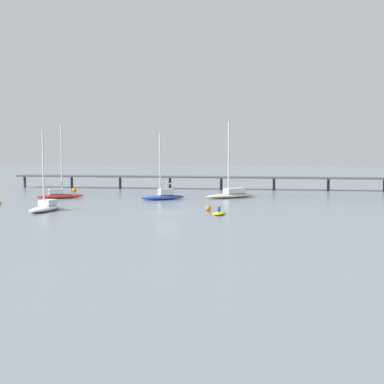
# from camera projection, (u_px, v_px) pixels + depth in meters

# --- Properties ---
(ground_plane) EXTENTS (400.00, 400.00, 0.00)m
(ground_plane) POSITION_uv_depth(u_px,v_px,m) (167.00, 213.00, 70.31)
(ground_plane) COLOR slate
(pier) EXTENTS (83.52, 8.16, 6.47)m
(pier) POSITION_uv_depth(u_px,v_px,m) (277.00, 175.00, 109.30)
(pier) COLOR #4C4C51
(pier) RESTS_ON ground_plane
(sailboat_cream) EXTENTS (8.55, 8.02, 12.26)m
(sailboat_cream) POSITION_uv_depth(u_px,v_px,m) (232.00, 193.00, 92.03)
(sailboat_cream) COLOR beige
(sailboat_cream) RESTS_ON ground_plane
(sailboat_white) EXTENTS (2.29, 7.67, 10.21)m
(sailboat_white) POSITION_uv_depth(u_px,v_px,m) (46.00, 206.00, 72.34)
(sailboat_white) COLOR white
(sailboat_white) RESTS_ON ground_plane
(sailboat_red) EXTENTS (7.21, 5.40, 11.79)m
(sailboat_red) POSITION_uv_depth(u_px,v_px,m) (59.00, 194.00, 90.79)
(sailboat_red) COLOR red
(sailboat_red) RESTS_ON ground_plane
(sailboat_blue) EXTENTS (6.88, 5.68, 10.28)m
(sailboat_blue) POSITION_uv_depth(u_px,v_px,m) (163.00, 195.00, 88.29)
(sailboat_blue) COLOR #2D4CB7
(sailboat_blue) RESTS_ON ground_plane
(dinghy_yellow) EXTENTS (1.50, 3.11, 1.14)m
(dinghy_yellow) POSITION_uv_depth(u_px,v_px,m) (219.00, 213.00, 68.24)
(dinghy_yellow) COLOR yellow
(dinghy_yellow) RESTS_ON ground_plane
(mooring_buoy_outer) EXTENTS (0.73, 0.73, 0.73)m
(mooring_buoy_outer) POSITION_uv_depth(u_px,v_px,m) (208.00, 208.00, 72.16)
(mooring_buoy_outer) COLOR orange
(mooring_buoy_outer) RESTS_ON ground_plane
(mooring_buoy_inner) EXTENTS (0.82, 0.82, 0.82)m
(mooring_buoy_inner) POSITION_uv_depth(u_px,v_px,m) (74.00, 190.00, 103.93)
(mooring_buoy_inner) COLOR orange
(mooring_buoy_inner) RESTS_ON ground_plane
(mooring_buoy_mid) EXTENTS (0.54, 0.54, 0.54)m
(mooring_buoy_mid) POSITION_uv_depth(u_px,v_px,m) (0.00, 203.00, 80.32)
(mooring_buoy_mid) COLOR orange
(mooring_buoy_mid) RESTS_ON ground_plane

